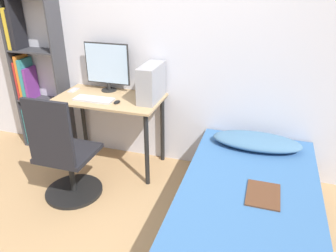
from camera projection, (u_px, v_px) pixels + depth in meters
name	position (u px, v px, depth m)	size (l,w,h in m)	color
ground_plane	(97.00, 251.00, 2.49)	(14.00, 14.00, 0.00)	tan
wall_back	(158.00, 46.00, 3.23)	(8.00, 0.05, 2.50)	silver
desk	(110.00, 109.00, 3.33)	(1.06, 0.58, 0.77)	tan
bookshelf	(32.00, 78.00, 3.68)	(0.58, 0.24, 1.72)	#38383D
office_chair	(65.00, 161.00, 2.92)	(0.53, 0.53, 1.02)	black
bed	(247.00, 209.00, 2.59)	(1.06, 1.81, 0.44)	#4C3D2D
pillow	(257.00, 141.00, 3.03)	(0.81, 0.36, 0.11)	teal
magazine	(263.00, 195.00, 2.39)	(0.24, 0.32, 0.01)	#56331E
monitor	(107.00, 65.00, 3.35)	(0.48, 0.16, 0.50)	black
keyboard	(94.00, 99.00, 3.20)	(0.39, 0.15, 0.02)	silver
pc_tower	(151.00, 83.00, 3.14)	(0.16, 0.41, 0.35)	#99999E
mouse	(117.00, 102.00, 3.13)	(0.06, 0.09, 0.02)	black
phone	(74.00, 90.00, 3.46)	(0.07, 0.14, 0.01)	#B7B7BC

